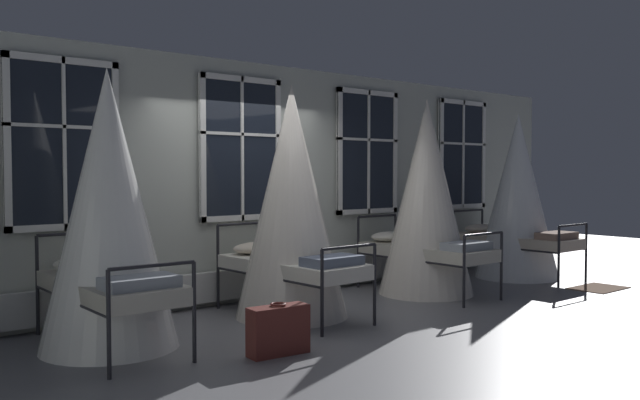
# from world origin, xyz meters

# --- Properties ---
(ground) EXTENTS (24.12, 24.12, 0.00)m
(ground) POSITION_xyz_m (0.00, 0.00, 0.00)
(ground) COLOR slate
(back_wall_with_windows) EXTENTS (13.06, 0.10, 3.03)m
(back_wall_with_windows) POSITION_xyz_m (0.00, 1.36, 1.51)
(back_wall_with_windows) COLOR #B2B7AD
(back_wall_with_windows) RESTS_ON ground
(window_bank) EXTENTS (9.98, 0.10, 2.76)m
(window_bank) POSITION_xyz_m (0.00, 1.24, 1.08)
(window_bank) COLOR black
(window_bank) RESTS_ON ground
(cot_second) EXTENTS (1.27, 1.93, 2.60)m
(cot_second) POSITION_xyz_m (-2.17, 0.20, 1.25)
(cot_second) COLOR black
(cot_second) RESTS_ON ground
(cot_third) EXTENTS (1.27, 1.93, 2.62)m
(cot_third) POSITION_xyz_m (-0.04, 0.18, 1.26)
(cot_third) COLOR black
(cot_third) RESTS_ON ground
(cot_fourth) EXTENTS (1.27, 1.92, 2.62)m
(cot_fourth) POSITION_xyz_m (2.24, 0.16, 1.26)
(cot_fourth) COLOR black
(cot_fourth) RESTS_ON ground
(cot_fifth) EXTENTS (1.27, 1.91, 2.54)m
(cot_fifth) POSITION_xyz_m (4.39, 0.18, 1.23)
(cot_fifth) COLOR black
(cot_fifth) RESTS_ON ground
(rug_fifth) EXTENTS (0.80, 0.56, 0.01)m
(rug_fifth) POSITION_xyz_m (4.40, -1.15, 0.01)
(rug_fifth) COLOR brown
(rug_fifth) RESTS_ON ground
(suitcase_dark) EXTENTS (0.58, 0.27, 0.47)m
(suitcase_dark) POSITION_xyz_m (-1.11, -1.01, 0.22)
(suitcase_dark) COLOR #5B231E
(suitcase_dark) RESTS_ON ground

